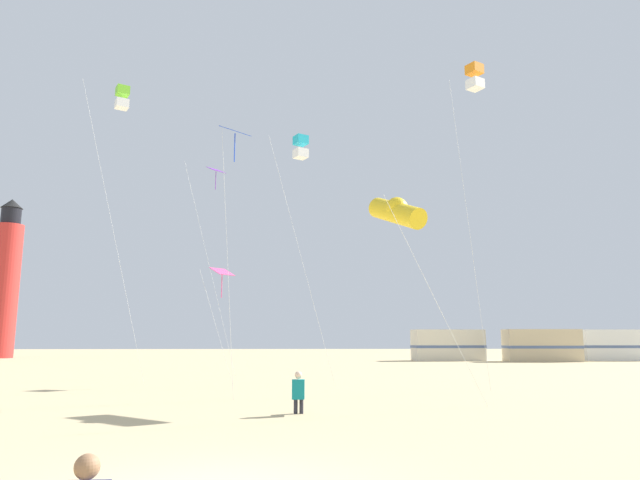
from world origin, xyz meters
TOP-DOWN VIEW (x-y plane):
  - kite_flyer_standing at (1.12, 7.98)m, footprint 0.35×0.51m
  - kite_box_cyan at (1.14, 19.21)m, footprint 3.08×1.99m
  - kite_box_orange at (8.87, 15.54)m, footprint 1.49×1.49m
  - kite_diamond_violet at (-3.91, 24.87)m, footprint 3.18×2.24m
  - kite_diamond_blue at (-1.31, 12.27)m, footprint 1.22×1.22m
  - kite_box_lime at (-7.85, 19.34)m, footprint 3.32×2.54m
  - kite_tube_gold at (4.34, 10.37)m, footprint 3.38×3.77m
  - kite_diamond_rainbow at (-2.43, 18.08)m, footprint 1.64×1.51m
  - lighthouse_distant at (-29.94, 53.07)m, footprint 2.80×2.80m
  - rv_van_cream at (14.74, 44.85)m, footprint 6.61×2.87m
  - rv_van_tan at (22.53, 42.56)m, footprint 6.50×2.52m
  - rv_van_white at (30.25, 44.43)m, footprint 6.53×2.60m

SIDE VIEW (x-z plane):
  - kite_flyer_standing at x=1.12m, z-range 0.03..1.19m
  - rv_van_cream at x=14.74m, z-range -0.01..2.79m
  - rv_van_tan at x=22.53m, z-range -0.01..2.79m
  - rv_van_white at x=30.25m, z-range -0.01..2.79m
  - kite_diamond_rainbow at x=-2.43m, z-range 2.26..7.51m
  - kite_tube_gold at x=4.34m, z-range 2.74..9.63m
  - lighthouse_distant at x=-29.94m, z-range -0.56..16.24m
  - kite_diamond_blue at x=-1.31m, z-range 4.32..14.17m
  - kite_diamond_violet at x=-3.91m, z-range 5.27..17.40m
  - kite_box_cyan at x=1.14m, z-range 5.40..17.40m
  - kite_box_orange at x=8.87m, z-range 6.43..20.52m
  - kite_box_lime at x=-7.85m, z-range 6.65..21.19m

